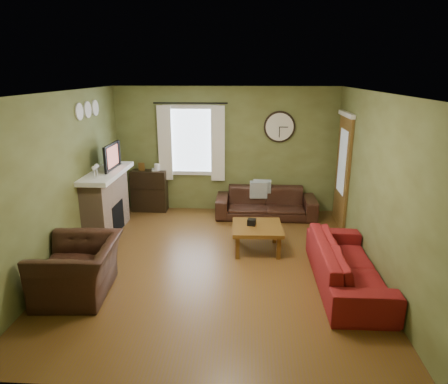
# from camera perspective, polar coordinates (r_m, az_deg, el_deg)

# --- Properties ---
(floor) EXTENTS (4.60, 5.20, 0.00)m
(floor) POSITION_cam_1_polar(r_m,az_deg,el_deg) (6.32, -1.14, -10.19)
(floor) COLOR brown
(floor) RESTS_ON ground
(ceiling) EXTENTS (4.60, 5.20, 0.00)m
(ceiling) POSITION_cam_1_polar(r_m,az_deg,el_deg) (5.64, -1.29, 14.05)
(ceiling) COLOR white
(ceiling) RESTS_ON ground
(wall_left) EXTENTS (0.00, 5.20, 2.60)m
(wall_left) POSITION_cam_1_polar(r_m,az_deg,el_deg) (6.45, -22.03, 1.47)
(wall_left) COLOR #626B37
(wall_left) RESTS_ON ground
(wall_right) EXTENTS (0.00, 5.20, 2.60)m
(wall_right) POSITION_cam_1_polar(r_m,az_deg,el_deg) (6.12, 20.80, 0.81)
(wall_right) COLOR #626B37
(wall_right) RESTS_ON ground
(wall_back) EXTENTS (4.60, 0.00, 2.60)m
(wall_back) POSITION_cam_1_polar(r_m,az_deg,el_deg) (8.38, 0.21, 5.99)
(wall_back) COLOR #626B37
(wall_back) RESTS_ON ground
(wall_front) EXTENTS (4.60, 0.00, 2.60)m
(wall_front) POSITION_cam_1_polar(r_m,az_deg,el_deg) (3.43, -4.73, -10.47)
(wall_front) COLOR #626B37
(wall_front) RESTS_ON ground
(fireplace) EXTENTS (0.40, 1.40, 1.10)m
(fireplace) POSITION_cam_1_polar(r_m,az_deg,el_deg) (7.60, -16.46, -1.70)
(fireplace) COLOR tan
(fireplace) RESTS_ON floor
(firebox) EXTENTS (0.04, 0.60, 0.55)m
(firebox) POSITION_cam_1_polar(r_m,az_deg,el_deg) (7.62, -14.95, -3.52)
(firebox) COLOR black
(firebox) RESTS_ON fireplace
(mantel) EXTENTS (0.58, 1.60, 0.08)m
(mantel) POSITION_cam_1_polar(r_m,az_deg,el_deg) (7.43, -16.61, 2.62)
(mantel) COLOR white
(mantel) RESTS_ON fireplace
(tv) EXTENTS (0.08, 0.60, 0.35)m
(tv) POSITION_cam_1_polar(r_m,az_deg,el_deg) (7.51, -16.22, 4.48)
(tv) COLOR black
(tv) RESTS_ON mantel
(tv_screen) EXTENTS (0.02, 0.62, 0.36)m
(tv_screen) POSITION_cam_1_polar(r_m,az_deg,el_deg) (7.48, -15.68, 4.91)
(tv_screen) COLOR #994C3F
(tv_screen) RESTS_ON mantel
(medallion_left) EXTENTS (0.28, 0.28, 0.03)m
(medallion_left) POSITION_cam_1_polar(r_m,az_deg,el_deg) (7.01, -19.98, 10.74)
(medallion_left) COLOR white
(medallion_left) RESTS_ON wall_left
(medallion_mid) EXTENTS (0.28, 0.28, 0.03)m
(medallion_mid) POSITION_cam_1_polar(r_m,az_deg,el_deg) (7.33, -18.92, 11.06)
(medallion_mid) COLOR white
(medallion_mid) RESTS_ON wall_left
(medallion_right) EXTENTS (0.28, 0.28, 0.03)m
(medallion_right) POSITION_cam_1_polar(r_m,az_deg,el_deg) (7.65, -17.94, 11.36)
(medallion_right) COLOR white
(medallion_right) RESTS_ON wall_left
(window_pane) EXTENTS (1.00, 0.02, 1.30)m
(window_pane) POSITION_cam_1_polar(r_m,az_deg,el_deg) (8.39, -4.61, 7.34)
(window_pane) COLOR silver
(window_pane) RESTS_ON wall_back
(curtain_rod) EXTENTS (0.03, 0.03, 1.50)m
(curtain_rod) POSITION_cam_1_polar(r_m,az_deg,el_deg) (8.20, -4.83, 12.54)
(curtain_rod) COLOR black
(curtain_rod) RESTS_ON wall_back
(curtain_left) EXTENTS (0.28, 0.04, 1.55)m
(curtain_left) POSITION_cam_1_polar(r_m,az_deg,el_deg) (8.40, -8.44, 6.88)
(curtain_left) COLOR white
(curtain_left) RESTS_ON wall_back
(curtain_right) EXTENTS (0.28, 0.04, 1.55)m
(curtain_right) POSITION_cam_1_polar(r_m,az_deg,el_deg) (8.24, -0.88, 6.87)
(curtain_right) COLOR white
(curtain_right) RESTS_ON wall_back
(wall_clock) EXTENTS (0.64, 0.06, 0.64)m
(wall_clock) POSITION_cam_1_polar(r_m,az_deg,el_deg) (8.26, 7.94, 9.20)
(wall_clock) COLOR white
(wall_clock) RESTS_ON wall_back
(door) EXTENTS (0.05, 0.90, 2.10)m
(door) POSITION_cam_1_polar(r_m,az_deg,el_deg) (7.90, 16.59, 2.76)
(door) COLOR brown
(door) RESTS_ON floor
(bookshelf) EXTENTS (0.74, 0.31, 0.88)m
(bookshelf) POSITION_cam_1_polar(r_m,az_deg,el_deg) (8.65, -10.61, 0.19)
(bookshelf) COLOR black
(bookshelf) RESTS_ON floor
(book) EXTENTS (0.23, 0.27, 0.02)m
(book) POSITION_cam_1_polar(r_m,az_deg,el_deg) (8.54, -10.32, 3.61)
(book) COLOR brown
(book) RESTS_ON bookshelf
(sofa_brown) EXTENTS (2.03, 0.79, 0.59)m
(sofa_brown) POSITION_cam_1_polar(r_m,az_deg,el_deg) (8.22, 5.99, -1.54)
(sofa_brown) COLOR black
(sofa_brown) RESTS_ON floor
(pillow_left) EXTENTS (0.37, 0.13, 0.36)m
(pillow_left) POSITION_cam_1_polar(r_m,az_deg,el_deg) (8.22, 4.97, 0.33)
(pillow_left) COLOR #9EACB2
(pillow_left) RESTS_ON sofa_brown
(pillow_right) EXTENTS (0.38, 0.14, 0.37)m
(pillow_right) POSITION_cam_1_polar(r_m,az_deg,el_deg) (8.30, 5.45, 0.49)
(pillow_right) COLOR #9EACB2
(pillow_right) RESTS_ON sofa_brown
(sofa_red) EXTENTS (0.83, 2.12, 0.62)m
(sofa_red) POSITION_cam_1_polar(r_m,az_deg,el_deg) (5.87, 17.19, -9.90)
(sofa_red) COLOR maroon
(sofa_red) RESTS_ON floor
(armchair) EXTENTS (1.05, 1.19, 0.73)m
(armchair) POSITION_cam_1_polar(r_m,az_deg,el_deg) (5.72, -20.07, -10.28)
(armchair) COLOR black
(armchair) RESTS_ON floor
(coffee_table) EXTENTS (0.84, 0.84, 0.43)m
(coffee_table) POSITION_cam_1_polar(r_m,az_deg,el_deg) (6.71, 4.73, -6.56)
(coffee_table) COLOR brown
(coffee_table) RESTS_ON floor
(tissue_box) EXTENTS (0.15, 0.15, 0.10)m
(tissue_box) POSITION_cam_1_polar(r_m,az_deg,el_deg) (6.67, 3.96, -4.98)
(tissue_box) COLOR black
(tissue_box) RESTS_ON coffee_table
(wine_glass_a) EXTENTS (0.07, 0.07, 0.21)m
(wine_glass_a) POSITION_cam_1_polar(r_m,az_deg,el_deg) (6.90, -18.05, 2.68)
(wine_glass_a) COLOR white
(wine_glass_a) RESTS_ON mantel
(wine_glass_b) EXTENTS (0.08, 0.08, 0.22)m
(wine_glass_b) POSITION_cam_1_polar(r_m,az_deg,el_deg) (7.00, -17.70, 2.95)
(wine_glass_b) COLOR white
(wine_glass_b) RESTS_ON mantel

